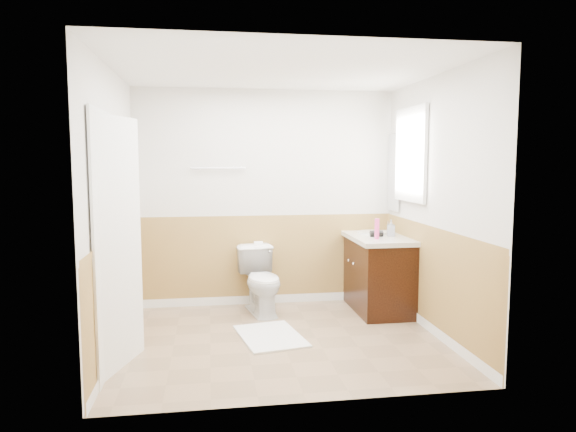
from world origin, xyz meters
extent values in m
plane|color=#8C7051|center=(0.00, 0.00, 0.00)|extent=(3.00, 3.00, 0.00)
plane|color=white|center=(0.00, 0.00, 2.50)|extent=(3.00, 3.00, 0.00)
plane|color=silver|center=(0.00, 1.30, 1.25)|extent=(3.00, 0.00, 3.00)
plane|color=silver|center=(0.00, -1.30, 1.25)|extent=(3.00, 0.00, 3.00)
plane|color=silver|center=(-1.50, 0.00, 1.25)|extent=(0.00, 3.00, 3.00)
plane|color=silver|center=(1.50, 0.00, 1.25)|extent=(0.00, 3.00, 3.00)
plane|color=#B08A46|center=(0.00, 1.29, 0.50)|extent=(3.00, 0.00, 3.00)
plane|color=#B08A46|center=(0.00, -1.29, 0.50)|extent=(3.00, 0.00, 3.00)
plane|color=#B08A46|center=(-1.49, 0.00, 0.50)|extent=(0.00, 2.60, 2.60)
plane|color=#B08A46|center=(1.49, 0.00, 0.50)|extent=(0.00, 2.60, 2.60)
imported|color=white|center=(-0.10, 0.91, 0.36)|extent=(0.53, 0.78, 0.73)
cube|color=white|center=(-0.10, 0.09, 0.01)|extent=(0.69, 0.89, 0.02)
cube|color=black|center=(1.21, 0.87, 0.40)|extent=(0.55, 1.10, 0.80)
sphere|color=#B4B3BA|center=(0.91, 0.77, 0.55)|extent=(0.03, 0.03, 0.03)
sphere|color=#B4B4BA|center=(0.91, 0.97, 0.55)|extent=(0.03, 0.03, 0.03)
cube|color=beige|center=(1.20, 0.87, 0.83)|extent=(0.60, 1.15, 0.05)
cylinder|color=white|center=(1.21, 1.02, 0.86)|extent=(0.36, 0.36, 0.02)
cylinder|color=silver|center=(1.39, 1.02, 0.92)|extent=(0.02, 0.02, 0.14)
cylinder|color=#EF3E95|center=(1.11, 0.58, 0.96)|extent=(0.05, 0.05, 0.22)
imported|color=gray|center=(1.33, 0.76, 0.94)|extent=(0.11, 0.11, 0.19)
cylinder|color=black|center=(1.16, 0.75, 0.89)|extent=(0.14, 0.07, 0.07)
cylinder|color=black|center=(1.13, 0.79, 0.86)|extent=(0.03, 0.03, 0.07)
cube|color=silver|center=(1.48, 1.10, 1.55)|extent=(0.02, 0.35, 0.90)
cube|color=white|center=(1.47, 0.59, 1.75)|extent=(0.04, 0.80, 1.00)
cube|color=white|center=(1.49, 0.59, 1.75)|extent=(0.01, 0.70, 0.90)
cube|color=white|center=(-1.40, -0.45, 1.02)|extent=(0.29, 0.78, 2.04)
cube|color=white|center=(-1.48, -0.45, 1.03)|extent=(0.02, 0.92, 2.10)
sphere|color=silver|center=(-1.34, -0.12, 0.95)|extent=(0.06, 0.06, 0.06)
cylinder|color=silver|center=(-0.55, 1.25, 1.60)|extent=(0.62, 0.02, 0.02)
cylinder|color=silver|center=(-0.10, 1.23, 0.70)|extent=(0.14, 0.02, 0.02)
cylinder|color=white|center=(-0.10, 1.23, 0.70)|extent=(0.10, 0.11, 0.11)
cube|color=white|center=(-0.10, 1.23, 0.59)|extent=(0.10, 0.01, 0.16)
camera|label=1|loc=(-0.65, -4.72, 1.69)|focal=32.45mm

